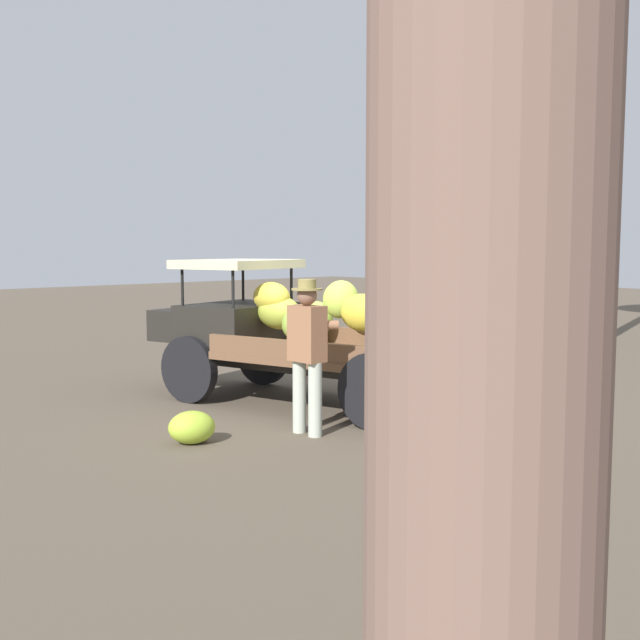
% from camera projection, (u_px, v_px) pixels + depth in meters
% --- Properties ---
extents(ground_plane, '(60.00, 60.00, 0.00)m').
position_uv_depth(ground_plane, '(333.00, 403.00, 10.09)').
color(ground_plane, brown).
extents(truck, '(4.65, 2.54, 1.88)m').
position_uv_depth(truck, '(285.00, 331.00, 10.17)').
color(truck, black).
rests_on(truck, ground).
extents(farmer, '(0.53, 0.46, 1.71)m').
position_uv_depth(farmer, '(308.00, 347.00, 8.33)').
color(farmer, '#B2BBA9').
rests_on(farmer, ground).
extents(wooden_crate, '(0.67, 0.73, 0.42)m').
position_uv_depth(wooden_crate, '(486.00, 400.00, 9.23)').
color(wooden_crate, olive).
rests_on(wooden_crate, ground).
extents(loose_banana_bunch, '(0.54, 0.61, 0.36)m').
position_uv_depth(loose_banana_bunch, '(192.00, 427.00, 8.01)').
color(loose_banana_bunch, '#A7C936').
rests_on(loose_banana_bunch, ground).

